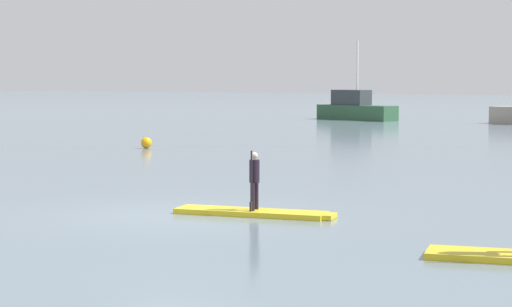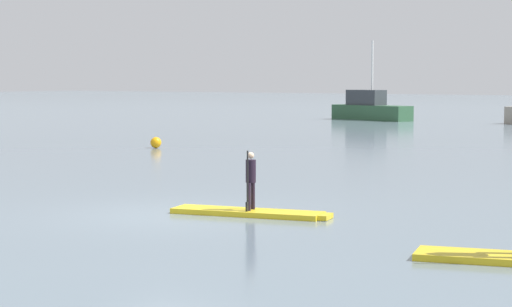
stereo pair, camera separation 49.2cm
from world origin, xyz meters
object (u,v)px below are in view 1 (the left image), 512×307
(paddler_child_solo, at_px, (254,178))
(motor_boat_small_navy, at_px, (355,108))
(mooring_buoy_mid, at_px, (146,143))
(paddleboard_near, at_px, (255,213))

(paddler_child_solo, xyz_separation_m, motor_boat_small_navy, (-15.93, 37.04, -0.01))
(paddler_child_solo, xyz_separation_m, mooring_buoy_mid, (-12.29, 12.18, -0.51))
(paddler_child_solo, bearing_deg, paddleboard_near, 94.29)
(paddler_child_solo, distance_m, motor_boat_small_navy, 40.32)
(paddleboard_near, relative_size, paddler_child_solo, 2.76)
(paddler_child_solo, distance_m, mooring_buoy_mid, 17.31)
(mooring_buoy_mid, bearing_deg, paddler_child_solo, -44.76)
(motor_boat_small_navy, bearing_deg, paddleboard_near, -66.73)
(motor_boat_small_navy, height_order, mooring_buoy_mid, motor_boat_small_navy)
(paddleboard_near, xyz_separation_m, motor_boat_small_navy, (-15.92, 37.03, 0.65))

